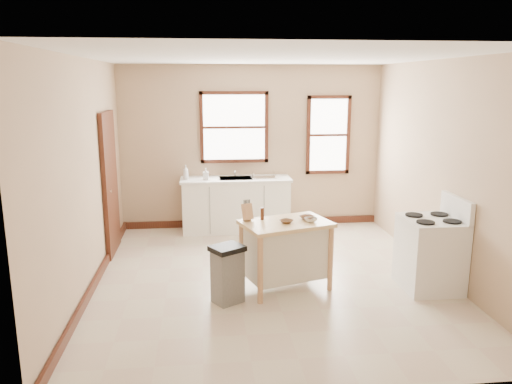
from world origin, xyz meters
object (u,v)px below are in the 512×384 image
Objects in this scene: bowl_a at (286,221)px; kitchen_island at (286,255)px; soap_bottle_a at (186,172)px; dish_rack at (264,175)px; bowl_c at (311,220)px; pepper_grinder at (262,214)px; soap_bottle_b at (206,174)px; trash_bin at (228,274)px; bowl_b at (307,217)px; knife_block at (247,212)px; gas_stove at (431,243)px.

kitchen_island is at bearing 84.70° from bowl_a.
dish_rack is at bearing -19.65° from soap_bottle_a.
pepper_grinder is at bearing 165.34° from bowl_c.
trash_bin is at bearing -83.77° from soap_bottle_b.
soap_bottle_b reaches higher than trash_bin.
bowl_c is (0.02, -0.11, 0.00)m from bowl_b.
soap_bottle_b is 1.24× the size of bowl_c.
bowl_b is at bearing 0.15° from kitchen_island.
knife_block is at bearing 147.85° from kitchen_island.
bowl_b is (0.26, -2.38, -0.09)m from dish_rack.
soap_bottle_b is 2.86m from trash_bin.
soap_bottle_a reaches higher than pepper_grinder.
dish_rack is 2.97m from trash_bin.
soap_bottle_a is 0.36× the size of trash_bin.
kitchen_island is 0.54m from bowl_c.
knife_block is 0.19m from pepper_grinder.
kitchen_island is at bearing -66.91° from soap_bottle_b.
gas_stove reaches higher than kitchen_island.
soap_bottle_a is 2.85m from bowl_a.
knife_block is at bearing 26.76° from trash_bin.
bowl_c is (1.25, -2.46, -0.14)m from soap_bottle_b.
knife_block is 1.31× the size of bowl_a.
trash_bin is (-1.01, -0.43, -0.53)m from bowl_b.
bowl_c is 1.51m from gas_stove.
soap_bottle_a is 1.62× the size of pepper_grinder.
pepper_grinder is 0.88m from trash_bin.
soap_bottle_a reaches higher than bowl_b.
bowl_c reaches higher than kitchen_island.
knife_block is at bearing -89.50° from soap_bottle_a.
kitchen_island is 6.94× the size of pepper_grinder.
pepper_grinder is at bearing 147.56° from bowl_a.
soap_bottle_b is at bearing 117.60° from bowl_b.
trash_bin is at bearing -158.34° from bowl_a.
soap_bottle_a is 0.64× the size of dish_rack.
pepper_grinder is at bearing -20.72° from knife_block.
pepper_grinder is 0.56m from bowl_b.
gas_stove is at bearing -31.15° from knife_block.
bowl_b is 0.26× the size of trash_bin.
dish_rack is at bearing 96.31° from bowl_c.
soap_bottle_a is at bearing 116.68° from bowl_a.
bowl_c is (1.58, -2.52, -0.16)m from soap_bottle_a.
bowl_c is at bearing -61.29° from soap_bottle_b.
dish_rack is 2.51m from bowl_c.
dish_rack is 2.36m from pepper_grinder.
gas_stove is at bearing -6.31° from bowl_c.
bowl_a is (0.46, -0.16, -0.08)m from knife_block.
kitchen_island is at bearing -7.69° from trash_bin.
soap_bottle_b is 2.66m from bowl_a.
soap_bottle_b is at bearing -169.31° from dish_rack.
pepper_grinder is (0.18, 0.01, -0.02)m from knife_block.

